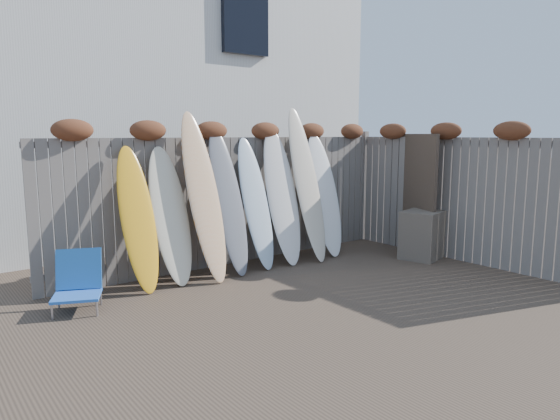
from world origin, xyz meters
TOP-DOWN VIEW (x-y plane):
  - ground at (0.00, 0.00)m, footprint 80.00×80.00m
  - back_fence at (0.06, 2.39)m, footprint 6.05×0.28m
  - right_fence at (2.99, 0.25)m, footprint 0.28×4.40m
  - house at (0.50, 6.50)m, footprint 8.50×5.50m
  - beach_chair at (-2.62, 1.71)m, footprint 0.70×0.72m
  - wooden_crate at (2.63, 0.73)m, footprint 0.80×0.72m
  - lattice_panel at (2.92, 1.17)m, footprint 0.55×1.30m
  - surfboard_0 at (-1.75, 1.98)m, footprint 0.47×0.69m
  - surfboard_1 at (-1.27, 2.01)m, footprint 0.55×0.69m
  - surfboard_2 at (-0.81, 1.91)m, footprint 0.54×0.86m
  - surfboard_3 at (-0.37, 1.97)m, footprint 0.49×0.77m
  - surfboard_4 at (0.13, 1.98)m, footprint 0.48×0.73m
  - surfboard_5 at (0.63, 1.96)m, footprint 0.60×0.80m
  - surfboard_6 at (1.11, 1.91)m, footprint 0.48×0.88m
  - surfboard_7 at (1.54, 1.96)m, footprint 0.60×0.77m

SIDE VIEW (x-z plane):
  - ground at x=0.00m, z-range 0.00..0.00m
  - beach_chair at x=-2.62m, z-range -0.03..0.67m
  - wooden_crate at x=2.63m, z-range 0.00..0.79m
  - surfboard_1 at x=-1.27m, z-range 0.00..1.89m
  - surfboard_0 at x=-1.75m, z-range 0.00..1.91m
  - surfboard_4 at x=0.13m, z-range 0.00..2.01m
  - lattice_panel at x=2.92m, z-range 0.00..2.05m
  - surfboard_7 at x=1.54m, z-range 0.00..2.06m
  - surfboard_5 at x=0.63m, z-range 0.00..2.14m
  - surfboard_3 at x=-0.37m, z-range 0.00..2.14m
  - right_fence at x=2.99m, z-range 0.02..2.26m
  - back_fence at x=0.06m, z-range 0.06..2.30m
  - surfboard_2 at x=-0.81m, z-range 0.00..2.38m
  - surfboard_6 at x=1.11m, z-range 0.00..2.49m
  - house at x=0.50m, z-range 0.04..6.36m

